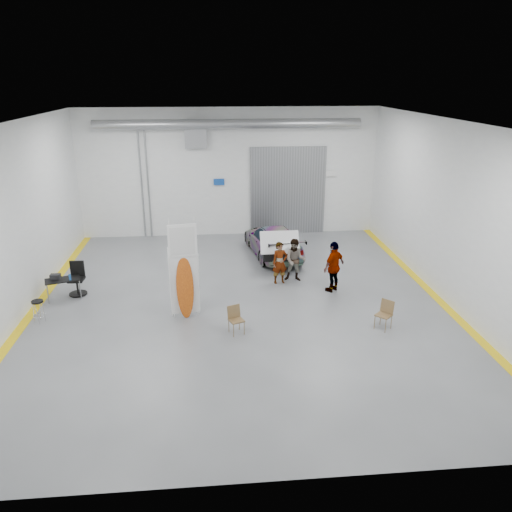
{
  "coord_description": "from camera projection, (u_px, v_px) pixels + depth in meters",
  "views": [
    {
      "loc": [
        -0.89,
        -15.43,
        7.29
      ],
      "look_at": [
        0.58,
        0.54,
        1.5
      ],
      "focal_mm": 35.0,
      "sensor_mm": 36.0,
      "label": 1
    }
  ],
  "objects": [
    {
      "name": "sedan_car",
      "position": [
        273.0,
        241.0,
        21.4
      ],
      "size": [
        2.43,
        4.67,
        1.29
      ],
      "primitive_type": "imported",
      "rotation": [
        0.0,
        0.0,
        3.28
      ],
      "color": "white",
      "rests_on": "ground"
    },
    {
      "name": "person_c",
      "position": [
        334.0,
        266.0,
        17.69
      ],
      "size": [
        1.11,
        1.04,
        1.86
      ],
      "primitive_type": "imported",
      "rotation": [
        0.0,
        0.0,
        3.85
      ],
      "color": "#985D32",
      "rests_on": "ground"
    },
    {
      "name": "ground",
      "position": [
        241.0,
        303.0,
        17.0
      ],
      "size": [
        16.0,
        16.0,
        0.0
      ],
      "primitive_type": "plane",
      "color": "slate",
      "rests_on": "ground"
    },
    {
      "name": "shop_stool",
      "position": [
        39.0,
        312.0,
        15.57
      ],
      "size": [
        0.38,
        0.38,
        0.74
      ],
      "rotation": [
        0.0,
        0.0,
        -0.33
      ],
      "color": "black",
      "rests_on": "ground"
    },
    {
      "name": "room_shell",
      "position": [
        242.0,
        172.0,
        17.72
      ],
      "size": [
        14.02,
        16.18,
        6.01
      ],
      "color": "silver",
      "rests_on": "ground"
    },
    {
      "name": "person_b",
      "position": [
        295.0,
        260.0,
        18.63
      ],
      "size": [
        0.91,
        0.76,
        1.64
      ],
      "primitive_type": "imported",
      "rotation": [
        0.0,
        0.0,
        -0.2
      ],
      "color": "slate",
      "rests_on": "ground"
    },
    {
      "name": "person_a",
      "position": [
        280.0,
        263.0,
        18.43
      ],
      "size": [
        0.64,
        0.48,
        1.59
      ],
      "primitive_type": "imported",
      "rotation": [
        0.0,
        0.0,
        0.17
      ],
      "color": "#856648",
      "rests_on": "ground"
    },
    {
      "name": "folding_chair_near",
      "position": [
        236.0,
        325.0,
        14.93
      ],
      "size": [
        0.52,
        0.55,
        0.85
      ],
      "rotation": [
        0.0,
        0.0,
        0.38
      ],
      "color": "brown",
      "rests_on": "ground"
    },
    {
      "name": "office_chair",
      "position": [
        77.0,
        281.0,
        17.56
      ],
      "size": [
        0.62,
        0.62,
        1.17
      ],
      "rotation": [
        0.0,
        0.0,
        -0.04
      ],
      "color": "black",
      "rests_on": "ground"
    },
    {
      "name": "folding_chair_far",
      "position": [
        383.0,
        320.0,
        15.2
      ],
      "size": [
        0.59,
        0.68,
        0.9
      ],
      "rotation": [
        0.0,
        0.0,
        -0.82
      ],
      "color": "brown",
      "rests_on": "ground"
    },
    {
      "name": "surfboard_display",
      "position": [
        183.0,
        278.0,
        15.62
      ],
      "size": [
        0.92,
        0.33,
        3.27
      ],
      "rotation": [
        0.0,
        0.0,
        0.14
      ],
      "color": "white",
      "rests_on": "ground"
    },
    {
      "name": "trunk_lid",
      "position": [
        280.0,
        240.0,
        19.32
      ],
      "size": [
        1.51,
        0.92,
        0.04
      ],
      "primitive_type": "cube",
      "color": "silver",
      "rests_on": "sedan_car"
    },
    {
      "name": "work_table",
      "position": [
        61.0,
        279.0,
        17.13
      ],
      "size": [
        1.27,
        0.9,
        0.94
      ],
      "rotation": [
        0.0,
        0.0,
        0.31
      ],
      "color": "gray",
      "rests_on": "ground"
    }
  ]
}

